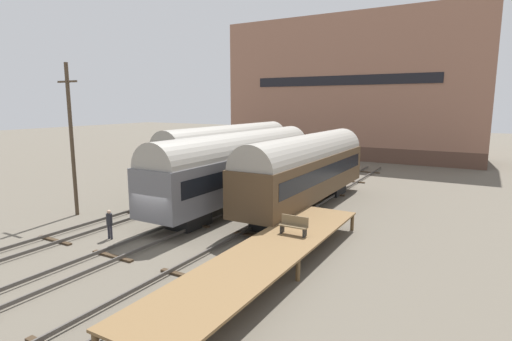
% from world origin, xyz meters
% --- Properties ---
extents(ground_plane, '(200.00, 200.00, 0.00)m').
position_xyz_m(ground_plane, '(0.00, 0.00, 0.00)').
color(ground_plane, '#60594C').
extents(track_left, '(2.60, 60.00, 0.26)m').
position_xyz_m(track_left, '(-4.49, 0.00, 0.14)').
color(track_left, '#4C4742').
rests_on(track_left, ground).
extents(track_middle, '(2.60, 60.00, 0.26)m').
position_xyz_m(track_middle, '(0.00, 0.00, 0.14)').
color(track_middle, '#4C4742').
rests_on(track_middle, ground).
extents(track_right, '(2.60, 60.00, 0.26)m').
position_xyz_m(track_right, '(4.49, 0.00, 0.14)').
color(track_right, '#4C4742').
rests_on(track_right, ground).
extents(train_car_green, '(3.07, 17.09, 5.43)m').
position_xyz_m(train_car_green, '(-4.49, 13.99, 3.08)').
color(train_car_green, black).
rests_on(train_car_green, ground).
extents(train_car_grey, '(3.14, 17.81, 5.30)m').
position_xyz_m(train_car_grey, '(0.00, 8.50, 3.00)').
color(train_car_grey, black).
rests_on(train_car_grey, ground).
extents(train_car_brown, '(3.11, 16.08, 5.19)m').
position_xyz_m(train_car_brown, '(4.49, 10.15, 2.93)').
color(train_car_brown, black).
rests_on(train_car_brown, ground).
extents(station_platform, '(3.13, 15.80, 1.04)m').
position_xyz_m(station_platform, '(7.37, -0.92, 0.97)').
color(station_platform, brown).
rests_on(station_platform, ground).
extents(bench, '(1.40, 0.40, 0.91)m').
position_xyz_m(bench, '(7.44, 1.61, 1.53)').
color(bench, brown).
rests_on(bench, station_platform).
extents(person_worker, '(0.32, 0.32, 1.64)m').
position_xyz_m(person_worker, '(-2.20, -1.26, 0.98)').
color(person_worker, '#282833').
rests_on(person_worker, ground).
extents(utility_pole, '(1.80, 0.24, 9.84)m').
position_xyz_m(utility_pole, '(-8.01, 0.96, 5.08)').
color(utility_pole, '#473828').
rests_on(utility_pole, ground).
extents(warehouse_building, '(33.70, 10.38, 18.49)m').
position_xyz_m(warehouse_building, '(-1.25, 39.97, 9.24)').
color(warehouse_building, brown).
rests_on(warehouse_building, ground).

